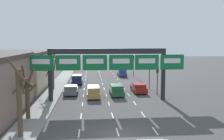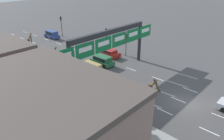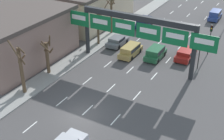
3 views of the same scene
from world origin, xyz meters
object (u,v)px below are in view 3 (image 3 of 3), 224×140
(sign_gantry, at_px, (136,28))
(tree_bare_closest, at_px, (111,14))
(suv_gold, at_px, (131,50))
(suv_blue, at_px, (215,15))
(suv_green, at_px, (155,52))
(traffic_light_near_gantry, at_px, (200,48))
(traffic_light_far_end, at_px, (211,34))
(car_red, at_px, (186,53))
(suv_navy, at_px, (144,22))
(car_grey, at_px, (117,41))
(tree_bare_second, at_px, (21,68))
(tree_bare_furthest, at_px, (98,26))
(tree_bare_third, at_px, (47,55))

(sign_gantry, xyz_separation_m, tree_bare_closest, (-8.30, 8.38, -1.88))
(suv_gold, relative_size, tree_bare_closest, 0.74)
(suv_blue, xyz_separation_m, suv_green, (-3.41, -20.21, -0.07))
(suv_green, xyz_separation_m, traffic_light_near_gantry, (5.92, -0.27, 2.10))
(traffic_light_far_end, height_order, tree_bare_closest, tree_bare_closest)
(suv_green, relative_size, car_red, 0.89)
(sign_gantry, height_order, traffic_light_near_gantry, sign_gantry)
(suv_gold, bearing_deg, suv_navy, 104.52)
(suv_green, bearing_deg, sign_gantry, -114.67)
(traffic_light_near_gantry, height_order, tree_bare_closest, tree_bare_closest)
(car_grey, xyz_separation_m, tree_bare_second, (-2.78, -16.74, 2.54))
(suv_blue, height_order, traffic_light_near_gantry, traffic_light_near_gantry)
(suv_blue, relative_size, tree_bare_furthest, 0.81)
(car_grey, distance_m, suv_gold, 3.95)
(traffic_light_near_gantry, relative_size, traffic_light_far_end, 0.96)
(suv_green, xyz_separation_m, tree_bare_closest, (-9.80, 5.11, 2.46))
(suv_navy, relative_size, tree_bare_third, 0.78)
(suv_gold, distance_m, tree_bare_second, 15.94)
(suv_navy, bearing_deg, tree_bare_furthest, -107.26)
(car_grey, height_order, tree_bare_closest, tree_bare_closest)
(suv_blue, height_order, tree_bare_closest, tree_bare_closest)
(suv_gold, distance_m, tree_bare_third, 11.77)
(suv_gold, height_order, traffic_light_near_gantry, traffic_light_near_gantry)
(tree_bare_second, distance_m, tree_bare_third, 5.05)
(tree_bare_closest, xyz_separation_m, tree_bare_second, (0.38, -20.53, -0.08))
(car_red, distance_m, tree_bare_closest, 14.04)
(tree_bare_second, distance_m, tree_bare_furthest, 15.73)
(car_red, distance_m, traffic_light_far_end, 4.37)
(suv_navy, xyz_separation_m, tree_bare_second, (-3.21, -25.58, 2.30))
(suv_green, relative_size, suv_gold, 0.91)
(tree_bare_closest, xyz_separation_m, tree_bare_third, (-0.18, -15.56, -0.74))
(traffic_light_near_gantry, relative_size, tree_bare_furthest, 0.80)
(sign_gantry, height_order, car_red, sign_gantry)
(tree_bare_closest, bearing_deg, tree_bare_second, -88.95)
(car_red, height_order, tree_bare_closest, tree_bare_closest)
(suv_navy, distance_m, tree_bare_closest, 6.63)
(suv_navy, bearing_deg, tree_bare_second, -97.15)
(suv_navy, height_order, tree_bare_third, tree_bare_third)
(traffic_light_far_end, bearing_deg, car_red, -129.70)
(car_grey, distance_m, tree_bare_closest, 5.58)
(car_grey, bearing_deg, tree_bare_third, -105.81)
(tree_bare_closest, bearing_deg, tree_bare_third, -90.66)
(suv_green, height_order, car_red, suv_green)
(suv_blue, height_order, tree_bare_third, tree_bare_third)
(suv_blue, xyz_separation_m, tree_bare_closest, (-13.21, -15.09, 2.40))
(suv_navy, distance_m, tree_bare_third, 21.00)
(suv_gold, relative_size, car_red, 0.98)
(car_grey, height_order, suv_green, suv_green)
(traffic_light_far_end, bearing_deg, tree_bare_closest, 178.96)
(tree_bare_second, height_order, tree_bare_furthest, tree_bare_second)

